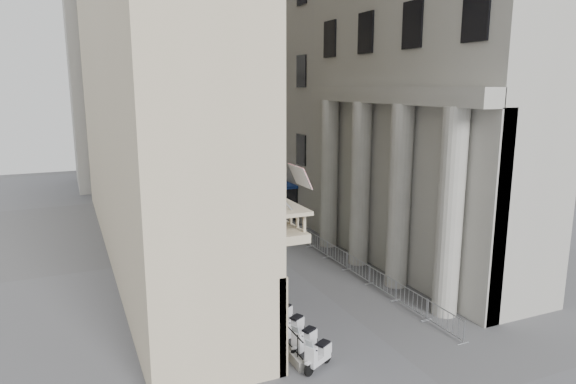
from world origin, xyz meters
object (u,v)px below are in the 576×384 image
Objects in this scene: scooter_0 at (318,369)px; pedestrian_b at (232,200)px; pedestrian_a at (258,223)px; info_kiosk at (216,253)px; security_tent at (185,189)px; street_lamp at (200,178)px.

pedestrian_b reaches higher than scooter_0.
pedestrian_a reaches higher than scooter_0.
info_kiosk reaches higher than pedestrian_b.
security_tent is 2.12× the size of pedestrian_a.
security_tent is at bearing 70.87° from info_kiosk.
pedestrian_b is (5.62, 14.51, -0.20)m from info_kiosk.
pedestrian_b is (5.05, 27.02, 0.82)m from scooter_0.
street_lamp is at bearing -29.37° from scooter_0.
scooter_0 is 0.75× the size of info_kiosk.
security_tent reaches higher than pedestrian_b.
info_kiosk reaches higher than scooter_0.
street_lamp is (0.35, 19.61, 4.39)m from scooter_0.
pedestrian_b is at bearing 36.81° from security_tent.
street_lamp is at bearing -24.74° from pedestrian_a.
scooter_0 is at bearing 74.91° from pedestrian_a.
pedestrian_b is (4.70, 7.42, -3.57)m from street_lamp.
street_lamp is at bearing -84.93° from security_tent.
security_tent is 2.62× the size of pedestrian_b.
pedestrian_a is (4.20, 17.99, 1.01)m from scooter_0.
info_kiosk is at bearing 47.03° from pedestrian_a.
pedestrian_b is at bearing 52.86° from info_kiosk.
scooter_0 is 12.57m from info_kiosk.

